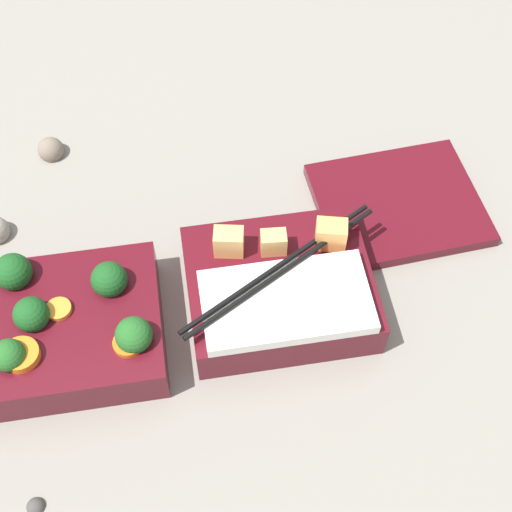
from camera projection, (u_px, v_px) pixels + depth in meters
name	position (u px, v px, depth m)	size (l,w,h in m)	color
ground_plane	(186.00, 332.00, 0.69)	(3.00, 3.00, 0.00)	gray
bento_tray_vegetable	(67.00, 327.00, 0.67)	(0.18, 0.15, 0.07)	#510F19
bento_tray_rice	(280.00, 288.00, 0.69)	(0.20, 0.15, 0.07)	#510F19
bento_lid	(398.00, 204.00, 0.77)	(0.17, 0.14, 0.01)	#510F19
pebble_0	(35.00, 505.00, 0.60)	(0.02, 0.02, 0.02)	#474442
pebble_1	(51.00, 150.00, 0.82)	(0.03, 0.03, 0.03)	#7A6B5B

